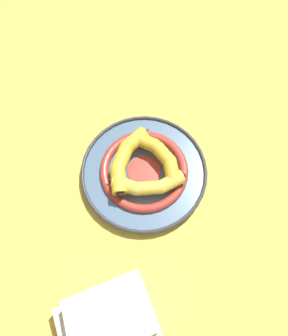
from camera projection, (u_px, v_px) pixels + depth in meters
ground_plane at (155, 163)px, 0.86m from camera, size 2.80×2.80×0.00m
decorative_bowl at (144, 172)px, 0.83m from camera, size 0.32×0.32×0.04m
banana_a at (162, 156)px, 0.81m from camera, size 0.12×0.14×0.04m
banana_b at (126, 158)px, 0.81m from camera, size 0.10×0.20×0.04m
banana_c at (147, 185)px, 0.78m from camera, size 0.19×0.07×0.03m
book_stack at (109, 320)px, 0.68m from camera, size 0.23×0.21×0.09m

